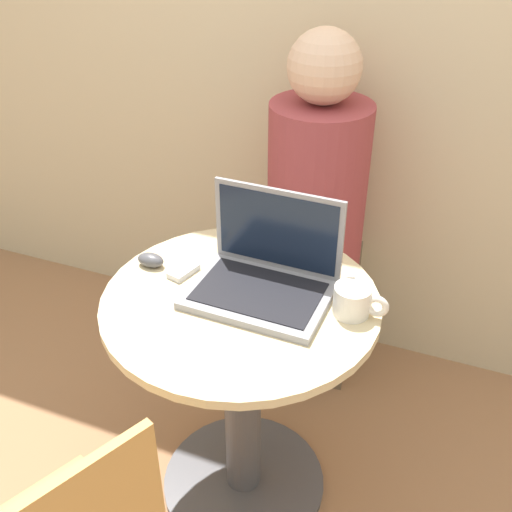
# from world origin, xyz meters

# --- Properties ---
(ground_plane) EXTENTS (12.00, 12.00, 0.00)m
(ground_plane) POSITION_xyz_m (0.00, 0.00, 0.00)
(ground_plane) COLOR #9E704C
(back_wall) EXTENTS (7.00, 0.05, 2.60)m
(back_wall) POSITION_xyz_m (0.00, 0.85, 1.30)
(back_wall) COLOR beige
(back_wall) RESTS_ON ground_plane
(round_table) EXTENTS (0.71, 0.71, 0.74)m
(round_table) POSITION_xyz_m (0.00, 0.00, 0.47)
(round_table) COLOR #4C4C51
(round_table) RESTS_ON ground_plane
(laptop) EXTENTS (0.35, 0.26, 0.25)m
(laptop) POSITION_xyz_m (0.04, 0.05, 0.79)
(laptop) COLOR gray
(laptop) RESTS_ON round_table
(cell_phone) EXTENTS (0.07, 0.09, 0.02)m
(cell_phone) POSITION_xyz_m (-0.18, 0.04, 0.74)
(cell_phone) COLOR silver
(cell_phone) RESTS_ON round_table
(computer_mouse) EXTENTS (0.08, 0.05, 0.04)m
(computer_mouse) POSITION_xyz_m (-0.28, 0.04, 0.76)
(computer_mouse) COLOR #4C4C51
(computer_mouse) RESTS_ON round_table
(coffee_cup) EXTENTS (0.13, 0.09, 0.08)m
(coffee_cup) POSITION_xyz_m (0.28, 0.04, 0.77)
(coffee_cup) COLOR white
(coffee_cup) RESTS_ON round_table
(person_seated) EXTENTS (0.35, 0.52, 1.27)m
(person_seated) POSITION_xyz_m (0.01, 0.65, 0.54)
(person_seated) COLOR brown
(person_seated) RESTS_ON ground_plane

